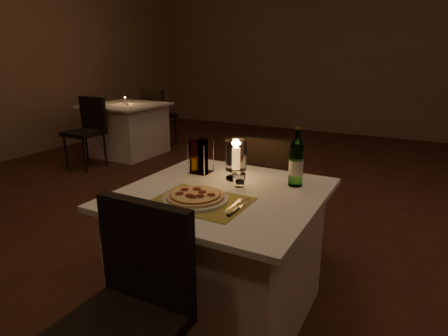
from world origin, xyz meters
The scene contains 18 objects.
floor centered at (0.00, 0.00, -0.01)m, with size 8.00×10.00×0.02m, color #4C2618.
wall_back centered at (0.00, 5.01, 1.50)m, with size 8.00×0.02×3.00m, color #8C6D51.
main_table centered at (0.21, -0.59, 0.37)m, with size 1.00×1.00×0.74m.
chair_near centered at (0.21, -1.30, 0.55)m, with size 0.42×0.42×0.90m.
chair_far centered at (0.21, 0.13, 0.55)m, with size 0.42×0.42×0.90m.
placemat centered at (0.19, -0.77, 0.74)m, with size 0.45×0.34×0.00m, color #A69739.
plate centered at (0.16, -0.77, 0.75)m, with size 0.32×0.32×0.01m, color white.
pizza centered at (0.16, -0.77, 0.77)m, with size 0.28×0.28×0.02m.
fork centered at (0.35, -0.73, 0.75)m, with size 0.02×0.18×0.00m.
knife centered at (0.39, -0.79, 0.75)m, with size 0.02×0.22×0.01m.
tumbler centered at (0.25, -0.48, 0.78)m, with size 0.07×0.07×0.07m, color white, non-canonical shape.
water_bottle centered at (0.51, -0.33, 0.87)m, with size 0.08×0.08×0.32m.
hurricane_candle centered at (0.18, -0.38, 0.87)m, with size 0.12×0.12×0.23m.
cruet_caddy centered at (-0.05, -0.38, 0.84)m, with size 0.12×0.12×0.21m.
neighbor_table_left centered at (-2.74, 1.92, 0.37)m, with size 1.00×1.00×0.74m.
neighbor_chair_la centered at (-2.74, 1.20, 0.55)m, with size 0.42×0.42×0.90m.
neighbor_chair_lb centered at (-2.74, 2.63, 0.55)m, with size 0.42×0.42×0.90m.
neighbor_candle_left centered at (-2.74, 1.92, 0.79)m, with size 0.03×0.03×0.11m.
Camera 1 is at (1.07, -2.19, 1.42)m, focal length 30.00 mm.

